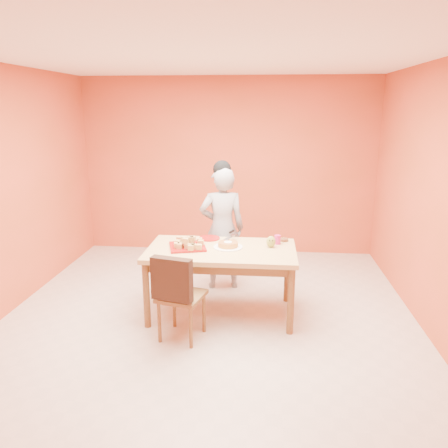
# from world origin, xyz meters

# --- Properties ---
(floor) EXTENTS (5.00, 5.00, 0.00)m
(floor) POSITION_xyz_m (0.00, 0.00, 0.00)
(floor) COLOR beige
(floor) RESTS_ON ground
(ceiling) EXTENTS (5.00, 5.00, 0.00)m
(ceiling) POSITION_xyz_m (0.00, 0.00, 2.70)
(ceiling) COLOR white
(ceiling) RESTS_ON wall_back
(wall_back) EXTENTS (4.50, 0.00, 4.50)m
(wall_back) POSITION_xyz_m (0.00, 2.50, 1.35)
(wall_back) COLOR #D14C30
(wall_back) RESTS_ON floor
(wall_right) EXTENTS (0.00, 5.00, 5.00)m
(wall_right) POSITION_xyz_m (2.25, 0.00, 1.35)
(wall_right) COLOR #D14C30
(wall_right) RESTS_ON floor
(dining_table) EXTENTS (1.60, 0.90, 0.76)m
(dining_table) POSITION_xyz_m (0.13, 0.24, 0.67)
(dining_table) COLOR tan
(dining_table) RESTS_ON floor
(dining_chair) EXTENTS (0.51, 0.57, 0.90)m
(dining_chair) POSITION_xyz_m (-0.21, -0.34, 0.47)
(dining_chair) COLOR brown
(dining_chair) RESTS_ON floor
(pastry_pile) EXTENTS (0.34, 0.34, 0.11)m
(pastry_pile) POSITION_xyz_m (-0.24, 0.24, 0.84)
(pastry_pile) COLOR tan
(pastry_pile) RESTS_ON pastry_platter
(person) EXTENTS (0.62, 0.46, 1.54)m
(person) POSITION_xyz_m (0.06, 1.00, 0.77)
(person) COLOR gray
(person) RESTS_ON floor
(pastry_platter) EXTENTS (0.46, 0.46, 0.02)m
(pastry_platter) POSITION_xyz_m (-0.24, 0.24, 0.77)
(pastry_platter) COLOR maroon
(pastry_platter) RESTS_ON dining_table
(red_dinner_plate) EXTENTS (0.28, 0.28, 0.01)m
(red_dinner_plate) POSITION_xyz_m (-0.05, 0.59, 0.77)
(red_dinner_plate) COLOR maroon
(red_dinner_plate) RESTS_ON dining_table
(white_cake_plate) EXTENTS (0.34, 0.34, 0.01)m
(white_cake_plate) POSITION_xyz_m (0.19, 0.28, 0.77)
(white_cake_plate) COLOR white
(white_cake_plate) RESTS_ON dining_table
(sponge_cake) EXTENTS (0.28, 0.28, 0.05)m
(sponge_cake) POSITION_xyz_m (0.19, 0.28, 0.80)
(sponge_cake) COLOR gold
(sponge_cake) RESTS_ON white_cake_plate
(cake_server) EXTENTS (0.14, 0.27, 0.01)m
(cake_server) POSITION_xyz_m (0.20, 0.46, 0.83)
(cake_server) COLOR silver
(cake_server) RESTS_ON sponge_cake
(egg_ornament) EXTENTS (0.11, 0.09, 0.13)m
(egg_ornament) POSITION_xyz_m (0.66, 0.34, 0.82)
(egg_ornament) COLOR olive
(egg_ornament) RESTS_ON dining_table
(magenta_glass) EXTENTS (0.09, 0.09, 0.10)m
(magenta_glass) POSITION_xyz_m (0.73, 0.47, 0.81)
(magenta_glass) COLOR #BB1C66
(magenta_glass) RESTS_ON dining_table
(checker_tin) EXTENTS (0.11, 0.11, 0.03)m
(checker_tin) POSITION_xyz_m (0.81, 0.59, 0.78)
(checker_tin) COLOR #36190E
(checker_tin) RESTS_ON dining_table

